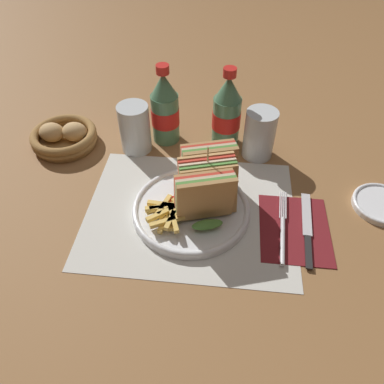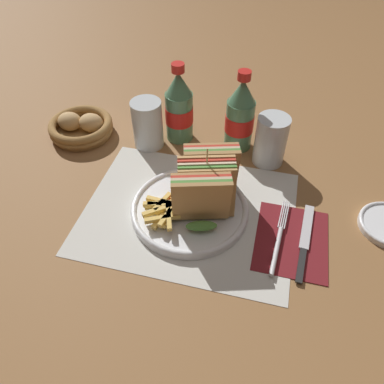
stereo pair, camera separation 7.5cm
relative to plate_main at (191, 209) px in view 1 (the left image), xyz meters
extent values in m
plane|color=olive|center=(-0.01, 0.03, -0.01)|extent=(4.00, 4.00, 0.00)
cube|color=silver|center=(0.00, 0.00, -0.01)|extent=(0.42, 0.33, 0.00)
cylinder|color=white|center=(0.00, 0.00, 0.00)|extent=(0.24, 0.24, 0.01)
torus|color=white|center=(0.00, 0.00, 0.00)|extent=(0.24, 0.24, 0.01)
cube|color=tan|center=(0.03, -0.04, 0.07)|extent=(0.11, 0.06, 0.11)
cube|color=#518E3D|center=(0.03, -0.03, 0.06)|extent=(0.11, 0.06, 0.11)
cube|color=beige|center=(0.03, -0.02, 0.06)|extent=(0.11, 0.06, 0.11)
cube|color=red|center=(0.02, -0.01, 0.06)|extent=(0.11, 0.06, 0.11)
cube|color=tan|center=(0.02, 0.00, 0.06)|extent=(0.11, 0.06, 0.11)
ellipsoid|color=#518E3D|center=(0.04, -0.05, 0.02)|extent=(0.06, 0.04, 0.02)
cube|color=tan|center=(0.04, -0.01, 0.06)|extent=(0.11, 0.06, 0.11)
cube|color=#518E3D|center=(0.03, 0.00, 0.06)|extent=(0.11, 0.06, 0.11)
cube|color=beige|center=(0.03, 0.01, 0.06)|extent=(0.11, 0.06, 0.11)
cube|color=red|center=(0.03, 0.01, 0.06)|extent=(0.11, 0.06, 0.11)
cube|color=tan|center=(0.03, 0.02, 0.07)|extent=(0.11, 0.06, 0.11)
ellipsoid|color=#518E3D|center=(0.04, -0.01, 0.02)|extent=(0.06, 0.04, 0.02)
cube|color=tan|center=(0.03, 0.05, 0.07)|extent=(0.11, 0.06, 0.11)
cube|color=#518E3D|center=(0.03, 0.06, 0.06)|extent=(0.11, 0.06, 0.11)
cube|color=beige|center=(0.03, 0.07, 0.06)|extent=(0.11, 0.06, 0.11)
cube|color=red|center=(0.02, 0.08, 0.06)|extent=(0.11, 0.06, 0.11)
cube|color=tan|center=(0.02, 0.08, 0.06)|extent=(0.11, 0.06, 0.11)
ellipsoid|color=#518E3D|center=(0.04, 0.03, 0.02)|extent=(0.06, 0.04, 0.02)
cylinder|color=tan|center=(0.03, 0.02, 0.08)|extent=(0.00, 0.00, 0.14)
cube|color=#E0B756|center=(-0.06, -0.01, 0.01)|extent=(0.06, 0.05, 0.01)
cube|color=#E0B756|center=(-0.04, -0.03, 0.01)|extent=(0.02, 0.07, 0.01)
cube|color=#E0B756|center=(-0.03, -0.02, 0.01)|extent=(0.05, 0.04, 0.01)
cube|color=#E0B756|center=(-0.04, -0.05, 0.01)|extent=(0.02, 0.06, 0.01)
cube|color=#E0B756|center=(-0.05, -0.02, 0.02)|extent=(0.06, 0.03, 0.01)
cube|color=#E0B756|center=(-0.04, -0.06, 0.02)|extent=(0.07, 0.04, 0.01)
cube|color=#E0B756|center=(-0.05, -0.02, 0.02)|extent=(0.07, 0.02, 0.01)
cube|color=#E0B756|center=(-0.05, -0.04, 0.02)|extent=(0.06, 0.05, 0.01)
cube|color=#E0B756|center=(-0.03, -0.04, 0.02)|extent=(0.02, 0.07, 0.01)
cube|color=#E0B756|center=(-0.02, -0.02, 0.02)|extent=(0.04, 0.05, 0.01)
cube|color=#E0B756|center=(-0.03, -0.05, 0.02)|extent=(0.03, 0.07, 0.01)
cube|color=#E0B756|center=(-0.02, -0.02, 0.02)|extent=(0.05, 0.04, 0.01)
cube|color=#E0B756|center=(-0.05, -0.02, 0.02)|extent=(0.03, 0.05, 0.01)
cube|color=#E0B756|center=(-0.06, -0.01, 0.02)|extent=(0.06, 0.01, 0.01)
ellipsoid|color=maroon|center=(-0.03, 0.00, 0.02)|extent=(0.04, 0.03, 0.01)
cube|color=maroon|center=(0.21, -0.02, -0.01)|extent=(0.14, 0.17, 0.00)
cylinder|color=silver|center=(0.18, -0.06, 0.00)|extent=(0.02, 0.11, 0.01)
cylinder|color=silver|center=(0.18, 0.03, 0.00)|extent=(0.01, 0.07, 0.00)
cylinder|color=silver|center=(0.19, 0.03, 0.00)|extent=(0.01, 0.07, 0.00)
cylinder|color=silver|center=(0.19, 0.03, 0.00)|extent=(0.01, 0.07, 0.00)
cylinder|color=silver|center=(0.19, 0.03, 0.00)|extent=(0.01, 0.07, 0.00)
cube|color=black|center=(0.23, -0.08, 0.00)|extent=(0.02, 0.08, 0.00)
cube|color=silver|center=(0.23, 0.02, 0.00)|extent=(0.03, 0.12, 0.00)
cylinder|color=#4C7F5B|center=(-0.09, 0.24, 0.05)|extent=(0.07, 0.07, 0.12)
cylinder|color=red|center=(-0.09, 0.24, 0.06)|extent=(0.07, 0.07, 0.04)
cone|color=#4C7F5B|center=(-0.09, 0.24, 0.14)|extent=(0.06, 0.06, 0.06)
cylinder|color=red|center=(-0.09, 0.24, 0.18)|extent=(0.03, 0.03, 0.02)
cylinder|color=#4C7F5B|center=(0.06, 0.24, 0.05)|extent=(0.07, 0.07, 0.12)
cylinder|color=red|center=(0.06, 0.24, 0.06)|extent=(0.07, 0.07, 0.04)
cone|color=#4C7F5B|center=(0.06, 0.24, 0.14)|extent=(0.06, 0.06, 0.06)
cylinder|color=red|center=(0.06, 0.24, 0.18)|extent=(0.03, 0.03, 0.02)
cylinder|color=silver|center=(0.14, 0.20, 0.05)|extent=(0.07, 0.07, 0.12)
cylinder|color=black|center=(0.14, 0.20, 0.03)|extent=(0.06, 0.06, 0.07)
cylinder|color=silver|center=(-0.15, 0.20, 0.05)|extent=(0.07, 0.07, 0.12)
cylinder|color=olive|center=(-0.33, 0.19, 0.00)|extent=(0.15, 0.15, 0.01)
torus|color=olive|center=(-0.33, 0.19, 0.01)|extent=(0.16, 0.16, 0.02)
torus|color=olive|center=(-0.33, 0.19, 0.02)|extent=(0.16, 0.16, 0.02)
ellipsoid|color=tan|center=(-0.31, 0.20, 0.02)|extent=(0.06, 0.05, 0.05)
ellipsoid|color=tan|center=(-0.36, 0.19, 0.02)|extent=(0.06, 0.05, 0.05)
cylinder|color=white|center=(0.39, 0.06, -0.01)|extent=(0.12, 0.12, 0.01)
torus|color=white|center=(0.39, 0.06, 0.00)|extent=(0.12, 0.12, 0.01)
camera|label=1|loc=(0.06, -0.51, 0.56)|focal=35.00mm
camera|label=2|loc=(0.13, -0.49, 0.56)|focal=35.00mm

